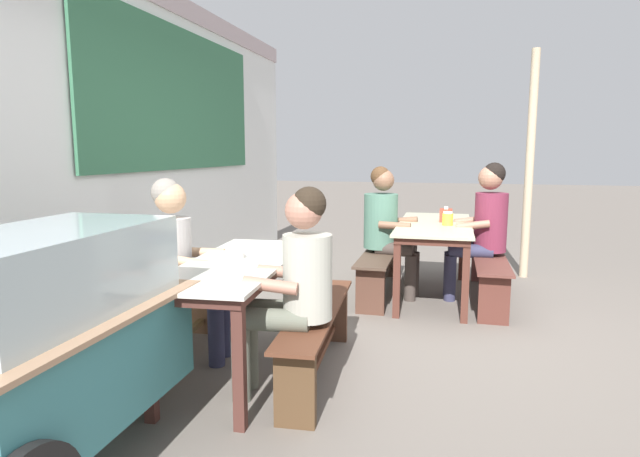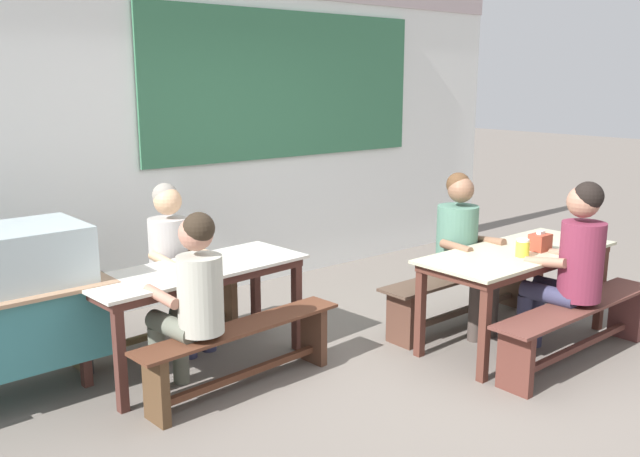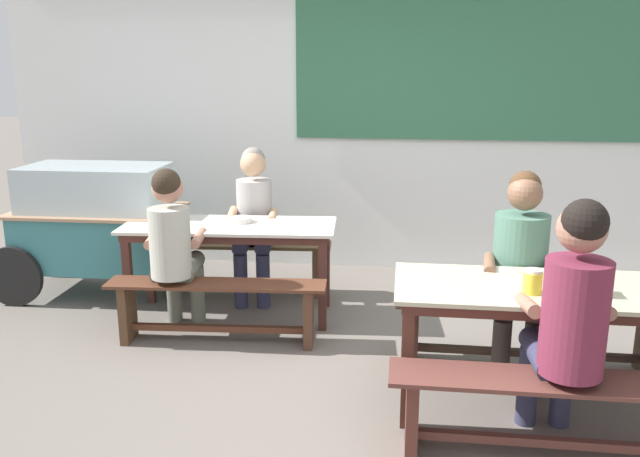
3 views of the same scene
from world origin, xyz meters
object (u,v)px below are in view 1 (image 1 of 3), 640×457
Objects in this scene: bench_near_front at (488,270)px; condiment_jar at (448,219)px; tissue_box at (446,215)px; wooden_support_post at (530,166)px; dining_table_near at (435,231)px; person_left_back_turned at (292,280)px; person_center_facing at (180,258)px; soup_bowl at (232,255)px; dining_table_far at (238,273)px; person_right_near_table at (387,223)px; bench_near_back at (381,264)px; bench_far_front at (317,333)px; bench_far_back at (165,322)px; person_near_front at (483,222)px; food_cart at (48,336)px.

condiment_jar is (-0.13, 0.40, 0.51)m from bench_near_front.
wooden_support_post is (0.97, -0.88, 0.47)m from tissue_box.
dining_table_near is 1.59m from wooden_support_post.
person_left_back_turned is 0.98m from person_center_facing.
dining_table_near is 10.25× the size of soup_bowl.
person_center_facing is (-2.06, 2.14, 0.42)m from bench_near_front.
soup_bowl is at bearing 149.08° from dining_table_near.
dining_table_far is 2.38m from condiment_jar.
condiment_jar is at bearing -93.22° from person_right_near_table.
bench_near_back is 1.36× the size of person_left_back_turned.
bench_near_front is at bearing -26.89° from person_left_back_turned.
bench_near_back and bench_near_front have the same top height.
dining_table_near is 2.22m from bench_far_front.
dining_table_near is at bearing -89.52° from bench_near_back.
person_left_back_turned is at bearing -121.42° from dining_table_far.
person_right_near_table is 1.94m from wooden_support_post.
bench_far_back is at bearing 151.26° from person_center_facing.
person_near_front reaches higher than bench_far_back.
soup_bowl is (-2.05, 0.71, 0.46)m from bench_near_back.
bench_near_front is (2.10, -1.16, 0.01)m from bench_far_front.
bench_far_front is at bearing -33.98° from food_cart.
food_cart reaches higher than bench_near_back.
tissue_box reaches higher than soup_bowl.
soup_bowl is at bearing -90.64° from person_center_facing.
bench_far_front is 1.20× the size of person_right_near_table.
bench_far_back is 2.46m from bench_near_back.
dining_table_far is 1.33× the size of person_left_back_turned.
person_left_back_turned is at bearing 153.11° from bench_near_front.
bench_far_front is 0.76m from soup_bowl.
dining_table_far is 10.83× the size of tissue_box.
person_near_front reaches higher than soup_bowl.
person_left_back_turned is (-0.28, -0.46, 0.05)m from dining_table_far.
person_left_back_turned is 0.64m from soup_bowl.
person_center_facing is 9.61× the size of condiment_jar.
dining_table_near is 1.33× the size of person_right_near_table.
dining_table_far is 0.97× the size of bench_near_back.
condiment_jar is at bearing -21.21° from bench_far_front.
food_cart is 3.45m from person_right_near_table.
dining_table_near is 2.40m from soup_bowl.
bench_far_back is 9.10× the size of soup_bowl.
bench_near_back is at bearing 78.93° from condiment_jar.
bench_far_back is at bearing 138.60° from condiment_jar.
person_near_front reaches higher than person_right_near_table.
person_center_facing is at bearing 89.36° from soup_bowl.
bench_far_back is at bearing 94.33° from bench_far_front.
person_left_back_turned is at bearing 175.64° from bench_near_back.
bench_far_back and bench_near_front have the same top height.
bench_near_back is 12.95× the size of condiment_jar.
person_center_facing reaches higher than dining_table_near.
person_near_front reaches higher than bench_near_back.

